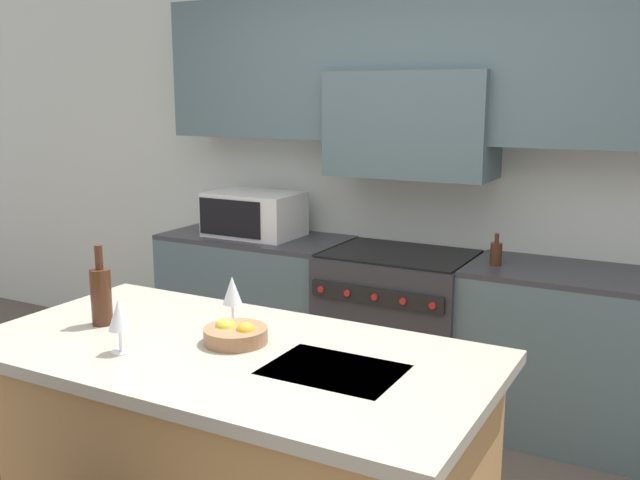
{
  "coord_description": "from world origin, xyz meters",
  "views": [
    {
      "loc": [
        1.51,
        -2.12,
        1.83
      ],
      "look_at": [
        0.04,
        0.6,
        1.19
      ],
      "focal_mm": 40.0,
      "sensor_mm": 36.0,
      "label": 1
    }
  ],
  "objects_px": {
    "microwave": "(254,214)",
    "fruit_bowl": "(235,334)",
    "range_stove": "(398,328)",
    "oil_bottle_on_counter": "(496,253)",
    "wine_glass_near": "(119,316)",
    "wine_bottle": "(101,295)",
    "wine_glass_far": "(232,292)"
  },
  "relations": [
    {
      "from": "wine_bottle",
      "to": "fruit_bowl",
      "type": "height_order",
      "value": "wine_bottle"
    },
    {
      "from": "microwave",
      "to": "fruit_bowl",
      "type": "bearing_deg",
      "value": -58.24
    },
    {
      "from": "microwave",
      "to": "fruit_bowl",
      "type": "relative_size",
      "value": 2.51
    },
    {
      "from": "wine_bottle",
      "to": "oil_bottle_on_counter",
      "type": "bearing_deg",
      "value": 58.89
    },
    {
      "from": "wine_glass_far",
      "to": "wine_glass_near",
      "type": "bearing_deg",
      "value": -110.65
    },
    {
      "from": "wine_glass_near",
      "to": "fruit_bowl",
      "type": "height_order",
      "value": "wine_glass_near"
    },
    {
      "from": "fruit_bowl",
      "to": "range_stove",
      "type": "bearing_deg",
      "value": 92.28
    },
    {
      "from": "microwave",
      "to": "oil_bottle_on_counter",
      "type": "distance_m",
      "value": 1.6
    },
    {
      "from": "wine_glass_near",
      "to": "oil_bottle_on_counter",
      "type": "distance_m",
      "value": 2.14
    },
    {
      "from": "range_stove",
      "to": "fruit_bowl",
      "type": "height_order",
      "value": "fruit_bowl"
    },
    {
      "from": "microwave",
      "to": "wine_glass_far",
      "type": "xyz_separation_m",
      "value": [
        0.97,
        -1.61,
        0.01
      ]
    },
    {
      "from": "microwave",
      "to": "oil_bottle_on_counter",
      "type": "relative_size",
      "value": 3.37
    },
    {
      "from": "wine_glass_near",
      "to": "wine_glass_far",
      "type": "xyz_separation_m",
      "value": [
        0.17,
        0.44,
        0.0
      ]
    },
    {
      "from": "oil_bottle_on_counter",
      "to": "range_stove",
      "type": "bearing_deg",
      "value": 175.76
    },
    {
      "from": "microwave",
      "to": "wine_glass_near",
      "type": "height_order",
      "value": "microwave"
    },
    {
      "from": "wine_glass_far",
      "to": "oil_bottle_on_counter",
      "type": "bearing_deg",
      "value": 67.97
    },
    {
      "from": "microwave",
      "to": "wine_bottle",
      "type": "xyz_separation_m",
      "value": [
        0.52,
        -1.85,
        -0.0
      ]
    },
    {
      "from": "wine_bottle",
      "to": "oil_bottle_on_counter",
      "type": "relative_size",
      "value": 1.83
    },
    {
      "from": "wine_glass_near",
      "to": "wine_glass_far",
      "type": "bearing_deg",
      "value": 69.35
    },
    {
      "from": "microwave",
      "to": "wine_bottle",
      "type": "relative_size",
      "value": 1.85
    },
    {
      "from": "oil_bottle_on_counter",
      "to": "microwave",
      "type": "bearing_deg",
      "value": 177.82
    },
    {
      "from": "microwave",
      "to": "wine_glass_near",
      "type": "bearing_deg",
      "value": -68.56
    },
    {
      "from": "microwave",
      "to": "wine_bottle",
      "type": "distance_m",
      "value": 1.92
    },
    {
      "from": "fruit_bowl",
      "to": "oil_bottle_on_counter",
      "type": "xyz_separation_m",
      "value": [
        0.5,
        1.71,
        0.01
      ]
    },
    {
      "from": "range_stove",
      "to": "microwave",
      "type": "distance_m",
      "value": 1.19
    },
    {
      "from": "wine_glass_near",
      "to": "fruit_bowl",
      "type": "xyz_separation_m",
      "value": [
        0.29,
        0.28,
        -0.1
      ]
    },
    {
      "from": "wine_bottle",
      "to": "wine_glass_far",
      "type": "relative_size",
      "value": 1.63
    },
    {
      "from": "oil_bottle_on_counter",
      "to": "fruit_bowl",
      "type": "bearing_deg",
      "value": -106.27
    },
    {
      "from": "fruit_bowl",
      "to": "oil_bottle_on_counter",
      "type": "bearing_deg",
      "value": 73.73
    },
    {
      "from": "range_stove",
      "to": "oil_bottle_on_counter",
      "type": "height_order",
      "value": "oil_bottle_on_counter"
    },
    {
      "from": "microwave",
      "to": "wine_glass_near",
      "type": "relative_size",
      "value": 3.0
    },
    {
      "from": "range_stove",
      "to": "wine_glass_near",
      "type": "xyz_separation_m",
      "value": [
        -0.22,
        -2.03,
        0.61
      ]
    }
  ]
}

